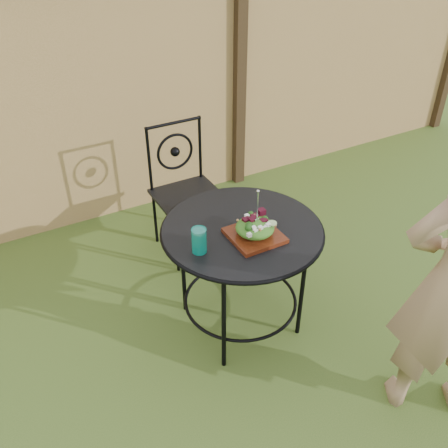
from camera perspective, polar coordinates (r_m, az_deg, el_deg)
name	(u,v)px	position (r m, az deg, el deg)	size (l,w,h in m)	color
ground	(229,417)	(2.81, 0.56, -21.21)	(60.00, 60.00, 0.00)	#304D18
fence	(83,107)	(3.90, -15.77, 12.71)	(8.00, 0.12, 1.90)	tan
patio_table	(242,248)	(2.87, 2.03, -2.71)	(0.92, 0.92, 0.72)	black
patio_chair	(186,187)	(3.60, -4.42, 4.19)	(0.46, 0.46, 0.95)	black
salad_plate	(255,235)	(2.71, 3.51, -1.32)	(0.27, 0.27, 0.02)	#451509
salad	(255,228)	(2.68, 3.55, -0.42)	(0.21, 0.21, 0.08)	#235614
fork	(257,207)	(2.62, 3.84, 1.97)	(0.01, 0.01, 0.18)	silver
drinking_glass	(199,240)	(2.58, -2.86, -1.89)	(0.08, 0.08, 0.14)	#0B8974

